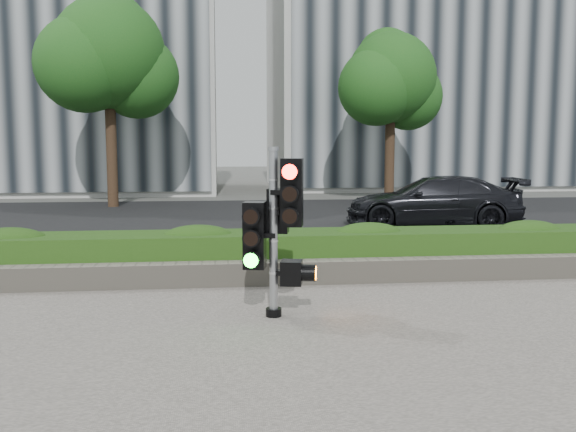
{
  "coord_description": "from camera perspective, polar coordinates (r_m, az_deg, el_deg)",
  "views": [
    {
      "loc": [
        -0.86,
        -6.87,
        2.02
      ],
      "look_at": [
        -0.02,
        0.6,
        1.18
      ],
      "focal_mm": 38.0,
      "sensor_mm": 36.0,
      "label": 1
    }
  ],
  "objects": [
    {
      "name": "sidewalk",
      "position": [
        4.89,
        4.5,
        -17.91
      ],
      "size": [
        16.0,
        11.0,
        0.03
      ],
      "primitive_type": "cube",
      "color": "#9E9389",
      "rests_on": "ground"
    },
    {
      "name": "ground",
      "position": [
        7.21,
        0.68,
        -9.9
      ],
      "size": [
        120.0,
        120.0,
        0.0
      ],
      "primitive_type": "plane",
      "color": "#51514C",
      "rests_on": "ground"
    },
    {
      "name": "building_left",
      "position": [
        31.44,
        -22.22,
        15.96
      ],
      "size": [
        16.0,
        9.0,
        15.0
      ],
      "primitive_type": "cube",
      "color": "#B7B7B2",
      "rests_on": "ground"
    },
    {
      "name": "tree_right",
      "position": [
        23.43,
        9.54,
        12.32
      ],
      "size": [
        4.1,
        3.58,
        6.53
      ],
      "color": "black",
      "rests_on": "ground"
    },
    {
      "name": "hedge",
      "position": [
        9.6,
        -1.2,
        -3.53
      ],
      "size": [
        12.0,
        1.0,
        0.68
      ],
      "primitive_type": "cube",
      "color": "#447825",
      "rests_on": "sidewalk"
    },
    {
      "name": "curb",
      "position": [
        10.25,
        -1.5,
        -4.66
      ],
      "size": [
        60.0,
        0.25,
        0.12
      ],
      "primitive_type": "cube",
      "color": "gray",
      "rests_on": "ground"
    },
    {
      "name": "road",
      "position": [
        17.01,
        -3.48,
        -0.42
      ],
      "size": [
        60.0,
        13.0,
        0.02
      ],
      "primitive_type": "cube",
      "color": "black",
      "rests_on": "ground"
    },
    {
      "name": "car_dark",
      "position": [
        16.09,
        13.4,
        1.37
      ],
      "size": [
        4.68,
        2.52,
        1.29
      ],
      "primitive_type": "imported",
      "rotation": [
        0.0,
        0.0,
        -1.74
      ],
      "color": "black",
      "rests_on": "road"
    },
    {
      "name": "traffic_signal",
      "position": [
        7.16,
        -1.12,
        -0.71
      ],
      "size": [
        0.73,
        0.58,
        2.01
      ],
      "rotation": [
        0.0,
        0.0,
        -0.21
      ],
      "color": "black",
      "rests_on": "sidewalk"
    },
    {
      "name": "building_right",
      "position": [
        34.24,
        14.26,
        12.86
      ],
      "size": [
        18.0,
        10.0,
        12.0
      ],
      "primitive_type": "cube",
      "color": "#B7B7B2",
      "rests_on": "ground"
    },
    {
      "name": "tree_left",
      "position": [
        21.95,
        -16.46,
        14.04
      ],
      "size": [
        4.61,
        4.03,
        7.34
      ],
      "color": "black",
      "rests_on": "ground"
    },
    {
      "name": "stone_wall",
      "position": [
        9.0,
        -0.82,
        -5.3
      ],
      "size": [
        12.0,
        0.32,
        0.34
      ],
      "primitive_type": "cube",
      "color": "gray",
      "rests_on": "sidewalk"
    }
  ]
}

